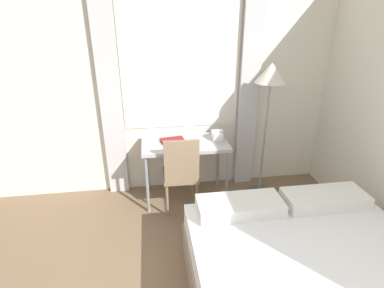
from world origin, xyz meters
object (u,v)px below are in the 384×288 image
desk (185,148)px  desk_chair (181,171)px  book (173,140)px  telephone (217,135)px  standing_lamp (270,84)px

desk → desk_chair: size_ratio=1.07×
desk_chair → book: size_ratio=3.19×
desk_chair → telephone: (0.48, 0.31, 0.29)m
standing_lamp → book: size_ratio=5.61×
desk → book: book is taller
desk → desk_chair: (-0.08, -0.26, -0.16)m
desk → standing_lamp: (0.97, -0.02, 0.74)m
telephone → book: (-0.54, 0.01, -0.04)m
desk → standing_lamp: bearing=-0.9°
desk → standing_lamp: size_ratio=0.61×
desk_chair → standing_lamp: bearing=14.4°
desk_chair → telephone: bearing=33.9°
standing_lamp → telephone: size_ratio=10.21×
standing_lamp → book: (-1.12, 0.07, -0.65)m
desk → desk_chair: 0.32m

